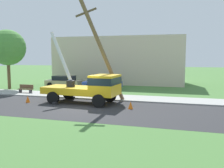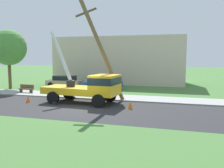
% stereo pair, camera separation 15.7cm
% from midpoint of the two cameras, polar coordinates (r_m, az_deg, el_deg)
% --- Properties ---
extents(ground_plane, '(120.00, 120.00, 0.00)m').
position_cam_midpoint_polar(ground_plane, '(29.74, 1.82, -0.91)').
color(ground_plane, '#477538').
extents(road_asphalt, '(80.00, 7.13, 0.01)m').
position_cam_midpoint_polar(road_asphalt, '(18.51, -7.48, -5.52)').
color(road_asphalt, '#2B2B2D').
rests_on(road_asphalt, ground).
extents(sidewalk_strip, '(80.00, 2.96, 0.10)m').
position_cam_midpoint_polar(sidewalk_strip, '(23.13, -2.47, -2.93)').
color(sidewalk_strip, '#9E9E99').
rests_on(sidewalk_strip, ground).
extents(utility_truck, '(6.74, 3.24, 5.98)m').
position_cam_midpoint_polar(utility_truck, '(20.01, -5.24, -0.51)').
color(utility_truck, gold).
rests_on(utility_truck, ground).
extents(leaning_utility_pole, '(3.59, 2.52, 8.38)m').
position_cam_midpoint_polar(leaning_utility_pole, '(20.65, -2.52, 7.71)').
color(leaning_utility_pole, brown).
rests_on(leaning_utility_pole, ground).
extents(traffic_cone_ahead, '(0.36, 0.36, 0.56)m').
position_cam_midpoint_polar(traffic_cone_ahead, '(18.12, 4.04, -4.84)').
color(traffic_cone_ahead, orange).
rests_on(traffic_cone_ahead, ground).
extents(traffic_cone_behind, '(0.36, 0.36, 0.56)m').
position_cam_midpoint_polar(traffic_cone_behind, '(21.71, -18.95, -3.29)').
color(traffic_cone_behind, orange).
rests_on(traffic_cone_behind, ground).
extents(parked_sedan_tan, '(4.43, 2.08, 1.42)m').
position_cam_midpoint_polar(parked_sedan_tan, '(30.92, -11.08, 0.58)').
color(parked_sedan_tan, tan).
rests_on(parked_sedan_tan, ground).
extents(parked_sedan_blue, '(4.53, 2.24, 1.42)m').
position_cam_midpoint_polar(parked_sedan_blue, '(28.55, -2.36, 0.21)').
color(parked_sedan_blue, '#263F99').
rests_on(parked_sedan_blue, ground).
extents(park_bench, '(1.60, 0.45, 0.90)m').
position_cam_midpoint_polar(park_bench, '(26.89, -19.32, -1.08)').
color(park_bench, brown).
rests_on(park_bench, ground).
extents(roadside_tree_near, '(4.07, 4.07, 6.81)m').
position_cam_midpoint_polar(roadside_tree_near, '(31.15, -22.95, 7.68)').
color(roadside_tree_near, brown).
rests_on(roadside_tree_near, ground).
extents(lowrise_building_backdrop, '(18.00, 6.00, 6.40)m').
position_cam_midpoint_polar(lowrise_building_backdrop, '(35.31, 1.53, 5.47)').
color(lowrise_building_backdrop, beige).
rests_on(lowrise_building_backdrop, ground).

